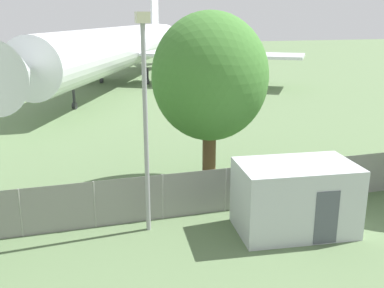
{
  "coord_description": "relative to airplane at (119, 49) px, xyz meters",
  "views": [
    {
      "loc": [
        -3.43,
        -5.61,
        7.57
      ],
      "look_at": [
        2.05,
        12.89,
        2.0
      ],
      "focal_mm": 42.0,
      "sensor_mm": 36.0,
      "label": 1
    }
  ],
  "objects": [
    {
      "name": "perimeter_fence",
      "position": [
        -3.09,
        -34.44,
        -3.12
      ],
      "size": [
        56.07,
        0.07,
        1.8
      ],
      "color": "gray",
      "rests_on": "ground"
    },
    {
      "name": "airplane",
      "position": [
        0.0,
        0.0,
        0.0
      ],
      "size": [
        38.08,
        46.48,
        13.16
      ],
      "rotation": [
        0.0,
        0.0,
        -2.0
      ],
      "color": "silver",
      "rests_on": "ground"
    },
    {
      "name": "portable_cabin",
      "position": [
        1.26,
        -36.69,
        -2.76
      ],
      "size": [
        4.36,
        2.89,
        2.53
      ],
      "rotation": [
        0.0,
        0.0,
        -0.1
      ],
      "color": "silver",
      "rests_on": "ground"
    },
    {
      "name": "tree_behind_benches",
      "position": [
        -0.2,
        -31.36,
        0.92
      ],
      "size": [
        5.11,
        5.11,
        7.78
      ],
      "color": "brown",
      "rests_on": "ground"
    },
    {
      "name": "light_mast",
      "position": [
        -3.8,
        -35.16,
        0.67
      ],
      "size": [
        0.44,
        0.44,
        7.66
      ],
      "color": "#99999E",
      "rests_on": "ground"
    }
  ]
}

